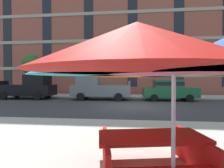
{
  "coord_description": "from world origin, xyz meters",
  "views": [
    {
      "loc": [
        -0.18,
        -11.57,
        1.71
      ],
      "look_at": [
        -1.76,
        3.2,
        1.4
      ],
      "focal_mm": 28.27,
      "sensor_mm": 36.0,
      "label": 1
    }
  ],
  "objects_px": {
    "sedan_green": "(169,89)",
    "picnic_table": "(151,151)",
    "street_tree_left": "(32,65)",
    "patio_umbrella": "(174,58)",
    "pickup_gray": "(99,88)",
    "pickup_black": "(29,88)"
  },
  "relations": [
    {
      "from": "sedan_green",
      "to": "street_tree_left",
      "type": "height_order",
      "value": "street_tree_left"
    },
    {
      "from": "street_tree_left",
      "to": "picnic_table",
      "type": "relative_size",
      "value": 2.17
    },
    {
      "from": "pickup_black",
      "to": "sedan_green",
      "type": "distance_m",
      "value": 12.52
    },
    {
      "from": "sedan_green",
      "to": "pickup_black",
      "type": "bearing_deg",
      "value": 180.0
    },
    {
      "from": "street_tree_left",
      "to": "patio_umbrella",
      "type": "relative_size",
      "value": 1.08
    },
    {
      "from": "patio_umbrella",
      "to": "picnic_table",
      "type": "bearing_deg",
      "value": 116.76
    },
    {
      "from": "pickup_black",
      "to": "pickup_gray",
      "type": "distance_m",
      "value": 6.5
    },
    {
      "from": "pickup_black",
      "to": "patio_umbrella",
      "type": "height_order",
      "value": "patio_umbrella"
    },
    {
      "from": "pickup_gray",
      "to": "pickup_black",
      "type": "bearing_deg",
      "value": 180.0
    },
    {
      "from": "pickup_black",
      "to": "picnic_table",
      "type": "xyz_separation_m",
      "value": [
        9.69,
        -12.2,
        -0.54
      ]
    },
    {
      "from": "pickup_black",
      "to": "sedan_green",
      "type": "height_order",
      "value": "pickup_black"
    },
    {
      "from": "pickup_gray",
      "to": "picnic_table",
      "type": "distance_m",
      "value": 12.62
    },
    {
      "from": "street_tree_left",
      "to": "sedan_green",
      "type": "bearing_deg",
      "value": -11.59
    },
    {
      "from": "pickup_black",
      "to": "picnic_table",
      "type": "bearing_deg",
      "value": -51.56
    },
    {
      "from": "pickup_gray",
      "to": "picnic_table",
      "type": "relative_size",
      "value": 2.49
    },
    {
      "from": "sedan_green",
      "to": "picnic_table",
      "type": "distance_m",
      "value": 12.54
    },
    {
      "from": "pickup_gray",
      "to": "sedan_green",
      "type": "distance_m",
      "value": 6.02
    },
    {
      "from": "pickup_black",
      "to": "sedan_green",
      "type": "relative_size",
      "value": 1.16
    },
    {
      "from": "pickup_gray",
      "to": "patio_umbrella",
      "type": "height_order",
      "value": "patio_umbrella"
    },
    {
      "from": "pickup_black",
      "to": "pickup_gray",
      "type": "xyz_separation_m",
      "value": [
        6.5,
        0.0,
        0.0
      ]
    },
    {
      "from": "sedan_green",
      "to": "patio_umbrella",
      "type": "height_order",
      "value": "patio_umbrella"
    },
    {
      "from": "sedan_green",
      "to": "street_tree_left",
      "type": "relative_size",
      "value": 0.99
    }
  ]
}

